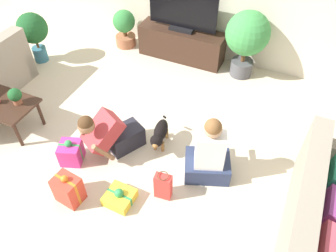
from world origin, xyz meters
name	(u,v)px	position (x,y,z in m)	size (l,w,h in m)	color
ground_plane	(119,154)	(0.00, 0.00, 0.00)	(16.00, 16.00, 0.00)	beige
sofa_right	(325,226)	(2.42, -0.16, 0.30)	(0.84, 1.84, 0.83)	gray
coffee_table	(2,105)	(-1.60, -0.18, 0.38)	(0.89, 0.55, 0.43)	#382319
tv_console	(182,44)	(-0.13, 2.35, 0.26)	(1.44, 0.41, 0.52)	#382319
tv	(183,13)	(-0.13, 2.35, 0.82)	(1.14, 0.20, 0.66)	black
potted_plant_corner_left	(33,31)	(-2.28, 1.27, 0.55)	(0.49, 0.49, 0.84)	#336B84
potted_plant_back_right	(247,37)	(0.94, 2.30, 0.68)	(0.67, 0.67, 1.07)	#4C4C51
potted_plant_back_left	(124,27)	(-1.20, 2.30, 0.36)	(0.39, 0.39, 0.66)	#A36042
person_kneeling	(111,134)	(-0.08, 0.00, 0.33)	(0.62, 0.79, 0.76)	#23232D
person_sitting	(209,156)	(1.12, 0.17, 0.34)	(0.63, 0.59, 0.93)	#283351
dog	(160,133)	(0.42, 0.33, 0.24)	(0.24, 0.57, 0.36)	black
gift_box_a	(71,152)	(-0.47, -0.32, 0.14)	(0.33, 0.33, 0.35)	#CC3389
gift_box_b	(120,197)	(0.36, -0.58, 0.07)	(0.31, 0.31, 0.20)	yellow
gift_box_c	(68,189)	(-0.15, -0.79, 0.18)	(0.30, 0.25, 0.41)	red
gift_bag_a	(163,186)	(0.78, -0.32, 0.18)	(0.20, 0.14, 0.38)	red
tabletop_plant	(15,96)	(-1.38, -0.10, 0.56)	(0.17, 0.17, 0.22)	#A36042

